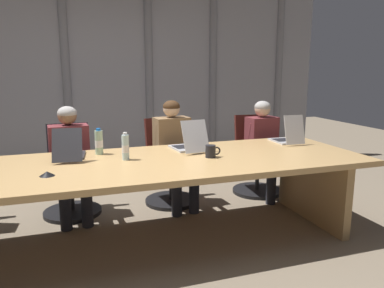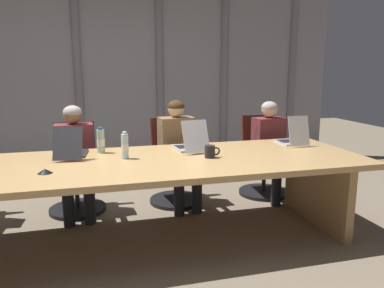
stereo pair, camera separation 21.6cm
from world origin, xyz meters
The scene contains 16 objects.
ground_plane centered at (0.00, 0.00, 0.00)m, with size 14.06×14.06×0.00m, color #7F705B.
conference_table centered at (0.00, 0.00, 0.60)m, with size 4.04×1.25×0.74m.
curtain_backdrop centered at (0.00, 2.64, 1.52)m, with size 7.03×0.17×3.05m.
laptop_left_mid centered at (-0.53, 0.32, 0.80)m, with size 0.29×0.47×0.28m.
laptop_center centered at (0.56, 0.31, 0.80)m, with size 0.30×0.47×0.31m.
laptop_right_mid centered at (1.66, 0.32, 0.80)m, with size 0.23×0.40×0.31m.
office_chair_left_mid centered at (-0.54, 0.98, 0.35)m, with size 0.60×0.60×0.94m.
office_chair_center centered at (0.54, 0.98, 0.36)m, with size 0.60×0.60×0.96m.
office_chair_right_mid centered at (1.66, 0.98, 0.36)m, with size 0.60×0.60×0.95m.
person_left_mid centered at (-0.53, 0.82, 0.65)m, with size 0.42×0.56×1.15m.
person_center centered at (0.57, 0.82, 0.67)m, with size 0.43×0.57×1.18m.
person_right_mid centered at (1.69, 0.82, 0.65)m, with size 0.40×0.57×1.14m.
water_bottle_primary centered at (-0.07, 0.11, 0.85)m, with size 0.06×0.06×0.24m.
water_bottle_secondary centered at (-0.27, 0.41, 0.85)m, with size 0.07×0.07×0.24m.
coffee_mug_far centered at (0.66, -0.04, 0.80)m, with size 0.14×0.09×0.11m.
conference_mic_left_side centered at (-0.70, -0.20, 0.76)m, with size 0.11×0.11×0.04m, color black.
Camera 2 is at (-0.33, -3.10, 1.52)m, focal length 34.92 mm.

